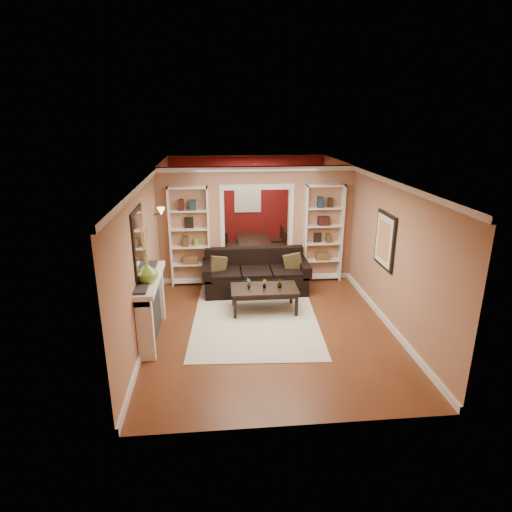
{
  "coord_description": "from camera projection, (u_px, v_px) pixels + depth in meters",
  "views": [
    {
      "loc": [
        -0.93,
        -8.46,
        3.79
      ],
      "look_at": [
        -0.2,
        -0.8,
        1.25
      ],
      "focal_mm": 30.0,
      "sensor_mm": 36.0,
      "label": 1
    }
  ],
  "objects": [
    {
      "name": "chandelier",
      "position": [
        251.0,
        186.0,
        11.19
      ],
      "size": [
        0.5,
        0.5,
        0.3
      ],
      "primitive_type": "cube",
      "color": "#3B2A1A",
      "rests_on": "ceiling"
    },
    {
      "name": "bookshelf_left",
      "position": [
        190.0,
        237.0,
        9.74
      ],
      "size": [
        0.9,
        0.3,
        2.3
      ],
      "primitive_type": "cube",
      "color": "white",
      "rests_on": "floor"
    },
    {
      "name": "dining_chair_se",
      "position": [
        273.0,
        240.0,
        12.03
      ],
      "size": [
        0.47,
        0.47,
        0.89
      ],
      "primitive_type": "cube",
      "rotation": [
        0.0,
        0.0,
        -1.65
      ],
      "color": "black",
      "rests_on": "floor"
    },
    {
      "name": "ceiling",
      "position": [
        262.0,
        173.0,
        8.42
      ],
      "size": [
        8.0,
        8.0,
        0.0
      ],
      "primitive_type": "plane",
      "rotation": [
        3.14,
        0.0,
        0.0
      ],
      "color": "white",
      "rests_on": "ground"
    },
    {
      "name": "plant_left",
      "position": [
        249.0,
        283.0,
        8.49
      ],
      "size": [
        0.13,
        0.14,
        0.22
      ],
      "primitive_type": "imported",
      "rotation": [
        0.0,
        0.0,
        0.99
      ],
      "color": "#336626",
      "rests_on": "coffee_table"
    },
    {
      "name": "dining_table",
      "position": [
        255.0,
        249.0,
        11.75
      ],
      "size": [
        1.59,
        0.89,
        0.56
      ],
      "primitive_type": "imported",
      "rotation": [
        0.0,
        0.0,
        1.57
      ],
      "color": "black",
      "rests_on": "floor"
    },
    {
      "name": "coffee_table",
      "position": [
        264.0,
        299.0,
        8.63
      ],
      "size": [
        1.34,
        0.74,
        0.5
      ],
      "primitive_type": "cube",
      "rotation": [
        0.0,
        0.0,
        -0.01
      ],
      "color": "black",
      "rests_on": "floor"
    },
    {
      "name": "wall_right",
      "position": [
        368.0,
        236.0,
        9.05
      ],
      "size": [
        0.0,
        8.0,
        8.0
      ],
      "primitive_type": "plane",
      "rotation": [
        1.57,
        0.0,
        -1.57
      ],
      "color": "tan",
      "rests_on": "ground"
    },
    {
      "name": "framed_art",
      "position": [
        385.0,
        240.0,
        8.04
      ],
      "size": [
        0.04,
        0.85,
        1.05
      ],
      "primitive_type": "cube",
      "color": "black",
      "rests_on": "wall_right"
    },
    {
      "name": "dining_chair_nw",
      "position": [
        235.0,
        247.0,
        11.35
      ],
      "size": [
        0.49,
        0.49,
        0.94
      ],
      "primitive_type": "cube",
      "rotation": [
        0.0,
        0.0,
        1.51
      ],
      "color": "black",
      "rests_on": "floor"
    },
    {
      "name": "vase",
      "position": [
        147.0,
        272.0,
        7.01
      ],
      "size": [
        0.37,
        0.37,
        0.37
      ],
      "primitive_type": "imported",
      "rotation": [
        0.0,
        0.0,
        -0.05
      ],
      "color": "olive",
      "rests_on": "fireplace"
    },
    {
      "name": "dining_chair_ne",
      "position": [
        276.0,
        246.0,
        11.46
      ],
      "size": [
        0.47,
        0.47,
        0.89
      ],
      "primitive_type": "cube",
      "rotation": [
        0.0,
        0.0,
        -1.5
      ],
      "color": "black",
      "rests_on": "floor"
    },
    {
      "name": "dining_window",
      "position": [
        248.0,
        196.0,
        12.5
      ],
      "size": [
        0.78,
        0.03,
        0.98
      ],
      "primitive_type": "cube",
      "color": "#8CA5CC",
      "rests_on": "wall_back"
    },
    {
      "name": "bookshelf_right",
      "position": [
        323.0,
        234.0,
        10.02
      ],
      "size": [
        0.9,
        0.3,
        2.3
      ],
      "primitive_type": "cube",
      "color": "white",
      "rests_on": "floor"
    },
    {
      "name": "floor",
      "position": [
        262.0,
        299.0,
        9.27
      ],
      "size": [
        8.0,
        8.0,
        0.0
      ],
      "primitive_type": "plane",
      "color": "brown",
      "rests_on": "ground"
    },
    {
      "name": "plant_right",
      "position": [
        280.0,
        283.0,
        8.55
      ],
      "size": [
        0.14,
        0.14,
        0.18
      ],
      "primitive_type": "imported",
      "rotation": [
        0.0,
        0.0,
        3.97
      ],
      "color": "#336626",
      "rests_on": "coffee_table"
    },
    {
      "name": "wall_left",
      "position": [
        152.0,
        242.0,
        8.65
      ],
      "size": [
        0.0,
        8.0,
        8.0
      ],
      "primitive_type": "plane",
      "rotation": [
        1.57,
        0.0,
        1.57
      ],
      "color": "tan",
      "rests_on": "ground"
    },
    {
      "name": "sofa",
      "position": [
        256.0,
        272.0,
        9.54
      ],
      "size": [
        2.35,
        1.02,
        0.92
      ],
      "primitive_type": "cube",
      "color": "black",
      "rests_on": "floor"
    },
    {
      "name": "area_rug",
      "position": [
        255.0,
        317.0,
        8.43
      ],
      "size": [
        2.59,
        3.48,
        0.01
      ],
      "primitive_type": "cube",
      "rotation": [
        0.0,
        0.0,
        -0.06
      ],
      "color": "beige",
      "rests_on": "floor"
    },
    {
      "name": "pillow_right",
      "position": [
        293.0,
        263.0,
        9.54
      ],
      "size": [
        0.4,
        0.15,
        0.39
      ],
      "primitive_type": "cube",
      "rotation": [
        0.0,
        0.0,
        -0.11
      ],
      "color": "brown",
      "rests_on": "sofa"
    },
    {
      "name": "fireplace",
      "position": [
        153.0,
        308.0,
        7.48
      ],
      "size": [
        0.32,
        1.7,
        1.16
      ],
      "primitive_type": "cube",
      "color": "white",
      "rests_on": "floor"
    },
    {
      "name": "plant_center",
      "position": [
        264.0,
        284.0,
        8.52
      ],
      "size": [
        0.1,
        0.12,
        0.17
      ],
      "primitive_type": "imported",
      "rotation": [
        0.0,
        0.0,
        1.9
      ],
      "color": "#336626",
      "rests_on": "coffee_table"
    },
    {
      "name": "red_back_panel",
      "position": [
        248.0,
        203.0,
        12.61
      ],
      "size": [
        4.44,
        0.04,
        2.64
      ],
      "primitive_type": "cube",
      "color": "maroon",
      "rests_on": "floor"
    },
    {
      "name": "pillow_left",
      "position": [
        218.0,
        266.0,
        9.39
      ],
      "size": [
        0.39,
        0.23,
        0.37
      ],
      "primitive_type": "cube",
      "rotation": [
        0.0,
        0.0,
        0.36
      ],
      "color": "brown",
      "rests_on": "sofa"
    },
    {
      "name": "wall_sconce",
      "position": [
        158.0,
        213.0,
        9.02
      ],
      "size": [
        0.18,
        0.18,
        0.22
      ],
      "primitive_type": "cube",
      "color": "#FFE0A5",
      "rests_on": "wall_left"
    },
    {
      "name": "dining_chair_sw",
      "position": [
        234.0,
        244.0,
        11.95
      ],
      "size": [
        0.44,
        0.44,
        0.75
      ],
      "primitive_type": "cube",
      "rotation": [
        0.0,
        0.0,
        1.79
      ],
      "color": "black",
      "rests_on": "floor"
    },
    {
      "name": "wall_back",
      "position": [
        248.0,
        202.0,
        12.63
      ],
      "size": [
        8.0,
        0.0,
        8.0
      ],
      "primitive_type": "plane",
      "rotation": [
        1.57,
        0.0,
        0.0
      ],
      "color": "tan",
      "rests_on": "ground"
    },
    {
      "name": "wall_front",
      "position": [
        298.0,
        332.0,
        5.07
      ],
      "size": [
        8.0,
        0.0,
        8.0
      ],
      "primitive_type": "plane",
      "rotation": [
        -1.57,
        0.0,
        0.0
      ],
      "color": "tan",
      "rests_on": "ground"
    },
    {
      "name": "partition_wall",
      "position": [
        257.0,
        225.0,
        9.98
      ],
      "size": [
        4.5,
        0.15,
        2.7
      ],
      "primitive_type": "cube",
      "color": "tan",
      "rests_on": "floor"
    },
    {
      "name": "mirror",
      "position": [
        138.0,
        241.0,
        7.09
      ],
      "size": [
        0.03,
        0.95,
        1.1
      ],
      "primitive_type": "cube",
      "color": "silver",
      "rests_on": "wall_left"
    }
  ]
}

